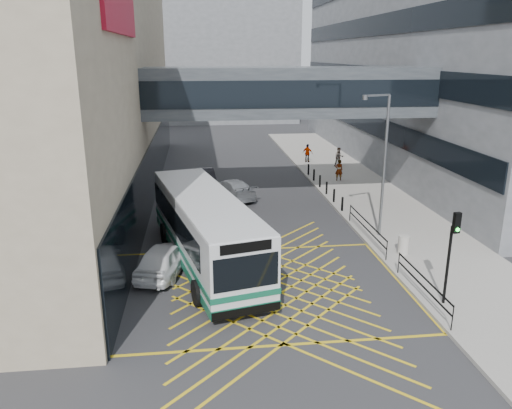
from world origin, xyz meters
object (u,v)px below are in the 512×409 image
object	(u,v)px
traffic_light	(452,245)
pedestrian_b	(339,157)
car_dark	(203,176)
car_silver	(232,188)
litter_bin	(404,245)
pedestrian_c	(308,153)
street_lamp	(382,158)
car_white	(164,258)
pedestrian_a	(339,170)
bus	(205,228)

from	to	relation	value
traffic_light	pedestrian_b	world-z (taller)	traffic_light
car_dark	car_silver	xyz separation A→B (m)	(1.93, -4.00, 0.02)
litter_bin	pedestrian_b	bearing A→B (deg)	83.44
car_dark	pedestrian_b	size ratio (longest dim) A/B	2.68
car_dark	pedestrian_c	size ratio (longest dim) A/B	2.71
street_lamp	pedestrian_b	world-z (taller)	street_lamp
pedestrian_c	car_silver	bearing A→B (deg)	86.51
car_silver	pedestrian_b	distance (m)	13.27
street_lamp	litter_bin	bearing A→B (deg)	-98.84
car_white	litter_bin	xyz separation A→B (m)	(11.79, 0.65, -0.11)
pedestrian_a	bus	bearing A→B (deg)	53.79
pedestrian_b	street_lamp	bearing A→B (deg)	-96.21
car_silver	street_lamp	bearing A→B (deg)	106.48
litter_bin	traffic_light	bearing A→B (deg)	-94.45
traffic_light	pedestrian_a	world-z (taller)	traffic_light
traffic_light	car_silver	bearing A→B (deg)	103.71
bus	pedestrian_a	bearing A→B (deg)	40.46
pedestrian_c	pedestrian_a	bearing A→B (deg)	130.24
litter_bin	street_lamp	bearing A→B (deg)	99.10
litter_bin	pedestrian_b	world-z (taller)	pedestrian_b
car_white	car_silver	world-z (taller)	car_white
street_lamp	pedestrian_a	world-z (taller)	street_lamp
pedestrian_a	pedestrian_b	distance (m)	5.15
traffic_light	pedestrian_a	bearing A→B (deg)	76.16
traffic_light	car_dark	bearing A→B (deg)	104.10
car_white	street_lamp	distance (m)	12.43
car_white	car_silver	xyz separation A→B (m)	(3.96, 12.18, -0.03)
car_white	car_silver	size ratio (longest dim) A/B	1.01
car_silver	litter_bin	world-z (taller)	car_silver
car_silver	pedestrian_c	distance (m)	13.24
car_white	car_dark	size ratio (longest dim) A/B	1.04
street_lamp	pedestrian_c	xyz separation A→B (m)	(0.37, 19.58, -3.54)
car_silver	traffic_light	distance (m)	18.47
car_dark	litter_bin	distance (m)	18.34
car_silver	litter_bin	xyz separation A→B (m)	(7.83, -11.53, -0.09)
car_white	car_silver	distance (m)	12.81
car_white	street_lamp	world-z (taller)	street_lamp
pedestrian_a	pedestrian_c	size ratio (longest dim) A/B	1.00
car_white	car_dark	world-z (taller)	car_white
car_white	pedestrian_c	size ratio (longest dim) A/B	2.83
traffic_light	pedestrian_b	xyz separation A→B (m)	(2.72, 25.34, -1.69)
traffic_light	street_lamp	xyz separation A→B (m)	(-0.02, 7.92, 1.84)
car_silver	pedestrian_b	world-z (taller)	pedestrian_b
car_white	litter_bin	size ratio (longest dim) A/B	4.96
street_lamp	car_white	bearing A→B (deg)	178.29
pedestrian_c	pedestrian_b	bearing A→B (deg)	170.08
bus	car_silver	bearing A→B (deg)	66.21
street_lamp	pedestrian_a	bearing A→B (deg)	65.93
car_white	pedestrian_a	world-z (taller)	pedestrian_a
car_white	litter_bin	distance (m)	11.81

